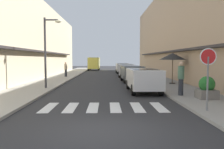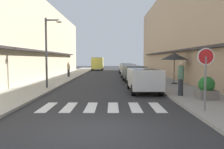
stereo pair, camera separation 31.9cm
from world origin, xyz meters
name	(u,v)px [view 2 (the right image)]	position (x,y,z in m)	size (l,w,h in m)	color
ground_plane	(107,80)	(0.00, 17.50, 0.00)	(96.27, 96.27, 0.00)	#2B2B2D
sidewalk_left	(58,79)	(-4.96, 17.50, 0.06)	(3.02, 61.26, 0.12)	#9E998E
sidewalk_right	(156,79)	(4.96, 17.50, 0.06)	(3.02, 61.26, 0.12)	gray
building_row_left	(22,40)	(-8.97, 18.69, 4.10)	(5.50, 41.38, 8.21)	beige
building_row_right	(193,31)	(8.97, 18.69, 5.02)	(5.50, 41.38, 10.04)	tan
crosswalk	(101,107)	(0.00, 3.53, 0.01)	(5.20, 2.20, 0.01)	silver
parked_car_near	(143,78)	(2.40, 8.29, 0.92)	(1.84, 4.47, 1.47)	silver
parked_car_mid	(133,72)	(2.40, 15.08, 0.92)	(1.96, 4.00, 1.47)	#4C5156
parked_car_far	(128,69)	(2.40, 21.34, 0.92)	(1.98, 4.40, 1.47)	silver
parked_car_distant	(125,67)	(2.40, 28.16, 0.92)	(1.85, 3.93, 1.47)	silver
delivery_van	(97,63)	(-2.25, 38.40, 1.41)	(2.07, 5.43, 2.37)	#D8CC4C
round_street_sign	(205,63)	(3.94, 2.27, 1.94)	(0.65, 0.07, 2.38)	slate
street_lamp	(48,45)	(-3.85, 9.71, 3.06)	(1.19, 0.28, 4.74)	#38383D
cafe_umbrella	(174,57)	(5.38, 12.39, 2.28)	(2.16, 2.16, 2.45)	#262626
planter_corner	(206,89)	(5.08, 5.03, 0.62)	(0.91, 0.91, 1.11)	slate
pedestrian_walking_near	(180,78)	(4.12, 6.12, 1.09)	(0.34, 0.34, 1.83)	#282B33
pedestrian_walking_far	(68,69)	(-4.47, 20.29, 0.98)	(0.34, 0.34, 1.65)	#282B33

